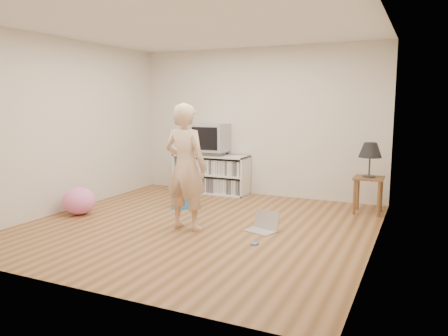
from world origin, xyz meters
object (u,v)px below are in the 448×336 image
at_px(dvd_deck, 211,153).
at_px(laptop, 263,226).
at_px(crt_tv, 211,137).
at_px(side_table, 368,186).
at_px(person, 186,167).
at_px(table_lamp, 370,151).
at_px(plush_pink, 79,201).
at_px(media_unit, 212,174).
at_px(plush_blue, 185,197).

distance_m(dvd_deck, laptop, 2.63).
distance_m(crt_tv, side_table, 2.89).
bearing_deg(side_table, person, -137.92).
relative_size(table_lamp, plush_pink, 1.07).
xyz_separation_m(crt_tv, laptop, (1.69, -1.89, -0.95)).
bearing_deg(laptop, side_table, 72.07).
bearing_deg(table_lamp, person, -137.92).
bearing_deg(plush_pink, crt_tv, 64.32).
height_order(crt_tv, laptop, crt_tv).
bearing_deg(laptop, person, -142.36).
height_order(person, plush_pink, person).
height_order(laptop, plush_pink, plush_pink).
xyz_separation_m(media_unit, plush_blue, (0.12, -1.22, -0.18)).
xyz_separation_m(media_unit, crt_tv, (0.00, -0.02, 0.67)).
relative_size(side_table, person, 0.34).
bearing_deg(media_unit, plush_pink, -115.49).
height_order(dvd_deck, side_table, dvd_deck).
height_order(dvd_deck, laptop, dvd_deck).
distance_m(media_unit, laptop, 2.57).
bearing_deg(dvd_deck, table_lamp, -7.52).
xyz_separation_m(side_table, table_lamp, (0.00, 0.00, 0.53)).
bearing_deg(crt_tv, plush_pink, -115.68).
bearing_deg(laptop, plush_pink, -154.72).
xyz_separation_m(plush_blue, plush_pink, (-1.20, -1.04, 0.03)).
height_order(dvd_deck, plush_pink, dvd_deck).
height_order(laptop, plush_blue, plush_blue).
distance_m(media_unit, person, 2.41).
bearing_deg(crt_tv, laptop, -48.14).
relative_size(media_unit, side_table, 2.55).
distance_m(plush_blue, plush_pink, 1.59).
bearing_deg(plush_pink, table_lamp, 25.75).
bearing_deg(table_lamp, plush_blue, -162.78).
height_order(media_unit, crt_tv, crt_tv).
bearing_deg(media_unit, dvd_deck, -90.00).
bearing_deg(media_unit, laptop, -48.42).
distance_m(person, plush_blue, 1.37).
height_order(media_unit, plush_pink, media_unit).
height_order(crt_tv, table_lamp, crt_tv).
relative_size(media_unit, dvd_deck, 3.11).
relative_size(side_table, plush_pink, 1.15).
xyz_separation_m(dvd_deck, side_table, (2.80, -0.37, -0.32)).
bearing_deg(plush_pink, side_table, 25.75).
bearing_deg(person, plush_blue, -54.98).
height_order(table_lamp, plush_blue, table_lamp).
bearing_deg(crt_tv, person, -71.55).
relative_size(dvd_deck, person, 0.27).
bearing_deg(dvd_deck, side_table, -7.52).
distance_m(dvd_deck, plush_pink, 2.54).
xyz_separation_m(laptop, plush_blue, (-1.57, 0.69, 0.10)).
height_order(table_lamp, laptop, table_lamp).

